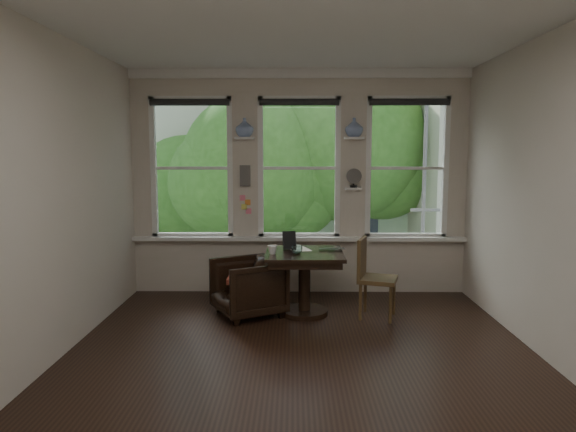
{
  "coord_description": "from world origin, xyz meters",
  "views": [
    {
      "loc": [
        -0.07,
        -4.72,
        1.9
      ],
      "look_at": [
        -0.14,
        0.9,
        1.21
      ],
      "focal_mm": 32.0,
      "sensor_mm": 36.0,
      "label": 1
    }
  ],
  "objects_px": {
    "side_chair_right": "(378,279)",
    "laptop": "(332,250)",
    "table": "(304,283)",
    "armchair_left": "(248,287)",
    "mug": "(273,250)"
  },
  "relations": [
    {
      "from": "side_chair_right",
      "to": "laptop",
      "type": "relative_size",
      "value": 2.99
    },
    {
      "from": "laptop",
      "to": "table",
      "type": "bearing_deg",
      "value": -170.52
    },
    {
      "from": "armchair_left",
      "to": "side_chair_right",
      "type": "xyz_separation_m",
      "value": [
        1.51,
        -0.06,
        0.12
      ]
    },
    {
      "from": "armchair_left",
      "to": "laptop",
      "type": "height_order",
      "value": "laptop"
    },
    {
      "from": "side_chair_right",
      "to": "mug",
      "type": "distance_m",
      "value": 1.26
    },
    {
      "from": "mug",
      "to": "table",
      "type": "bearing_deg",
      "value": 18.67
    },
    {
      "from": "laptop",
      "to": "side_chair_right",
      "type": "bearing_deg",
      "value": -22.4
    },
    {
      "from": "side_chair_right",
      "to": "laptop",
      "type": "bearing_deg",
      "value": 88.26
    },
    {
      "from": "table",
      "to": "laptop",
      "type": "xyz_separation_m",
      "value": [
        0.33,
        0.07,
        0.39
      ]
    },
    {
      "from": "armchair_left",
      "to": "side_chair_right",
      "type": "distance_m",
      "value": 1.52
    },
    {
      "from": "side_chair_right",
      "to": "table",
      "type": "bearing_deg",
      "value": 100.38
    },
    {
      "from": "side_chair_right",
      "to": "armchair_left",
      "type": "bearing_deg",
      "value": 105.07
    },
    {
      "from": "mug",
      "to": "laptop",
      "type": "bearing_deg",
      "value": 15.9
    },
    {
      "from": "laptop",
      "to": "mug",
      "type": "distance_m",
      "value": 0.73
    },
    {
      "from": "armchair_left",
      "to": "side_chair_right",
      "type": "bearing_deg",
      "value": 59.58
    }
  ]
}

